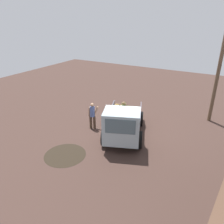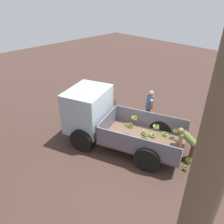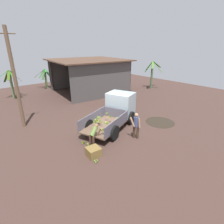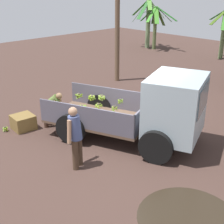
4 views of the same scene
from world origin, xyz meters
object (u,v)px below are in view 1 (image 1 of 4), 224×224
at_px(person_foreground_visitor, 92,115).
at_px(cargo_truck, 123,125).
at_px(utility_pole, 218,73).
at_px(person_worker_loading, 124,107).
at_px(banana_bunch_on_ground_2, 114,110).
at_px(banana_bunch_on_ground_1, 133,115).
at_px(wooden_crate_0, 118,109).
at_px(banana_bunch_on_ground_3, 127,114).
at_px(banana_bunch_on_ground_0, 113,108).

bearing_deg(person_foreground_visitor, cargo_truck, -131.04).
bearing_deg(cargo_truck, person_foreground_visitor, -127.32).
distance_m(utility_pole, person_worker_loading, 6.29).
distance_m(person_foreground_visitor, banana_bunch_on_ground_2, 3.00).
xyz_separation_m(banana_bunch_on_ground_1, wooden_crate_0, (-0.21, -1.36, 0.14)).
distance_m(banana_bunch_on_ground_1, banana_bunch_on_ground_3, 0.44).
relative_size(cargo_truck, person_worker_loading, 4.00).
bearing_deg(banana_bunch_on_ground_1, banana_bunch_on_ground_0, -103.09).
height_order(banana_bunch_on_ground_1, banana_bunch_on_ground_3, banana_bunch_on_ground_3).
distance_m(utility_pole, wooden_crate_0, 6.98).
relative_size(banana_bunch_on_ground_1, wooden_crate_0, 0.30).
height_order(utility_pole, banana_bunch_on_ground_3, utility_pole).
relative_size(cargo_truck, banana_bunch_on_ground_2, 20.28).
bearing_deg(cargo_truck, wooden_crate_0, -169.79).
bearing_deg(banana_bunch_on_ground_1, person_foreground_visitor, -28.49).
bearing_deg(wooden_crate_0, cargo_truck, 31.34).
distance_m(banana_bunch_on_ground_3, wooden_crate_0, 1.00).
xyz_separation_m(cargo_truck, utility_pole, (-5.44, 3.78, 2.15)).
xyz_separation_m(banana_bunch_on_ground_1, banana_bunch_on_ground_3, (0.12, -0.42, 0.02)).
relative_size(person_worker_loading, banana_bunch_on_ground_3, 4.63).
distance_m(banana_bunch_on_ground_0, banana_bunch_on_ground_3, 1.57).
distance_m(cargo_truck, banana_bunch_on_ground_3, 3.77).
height_order(person_foreground_visitor, banana_bunch_on_ground_3, person_foreground_visitor).
distance_m(cargo_truck, wooden_crate_0, 4.44).
xyz_separation_m(banana_bunch_on_ground_1, banana_bunch_on_ground_2, (-0.09, -1.56, 0.00)).
xyz_separation_m(utility_pole, wooden_crate_0, (1.73, -6.04, -3.03)).
bearing_deg(banana_bunch_on_ground_1, person_worker_loading, -59.28).
height_order(banana_bunch_on_ground_3, wooden_crate_0, wooden_crate_0).
bearing_deg(person_worker_loading, utility_pole, 91.06).
bearing_deg(utility_pole, banana_bunch_on_ground_3, -68.03).
relative_size(cargo_truck, person_foreground_visitor, 2.98).
xyz_separation_m(person_worker_loading, banana_bunch_on_ground_0, (-0.79, -1.30, -0.64)).
height_order(person_foreground_visitor, person_worker_loading, person_foreground_visitor).
relative_size(person_foreground_visitor, banana_bunch_on_ground_0, 9.60).
bearing_deg(banana_bunch_on_ground_0, utility_pole, 102.87).
height_order(banana_bunch_on_ground_1, banana_bunch_on_ground_2, banana_bunch_on_ground_1).
xyz_separation_m(banana_bunch_on_ground_2, banana_bunch_on_ground_3, (0.21, 1.14, 0.02)).
distance_m(banana_bunch_on_ground_0, wooden_crate_0, 0.60).
bearing_deg(banana_bunch_on_ground_0, person_foreground_visitor, 6.51).
height_order(utility_pole, person_worker_loading, utility_pole).
bearing_deg(person_worker_loading, person_foreground_visitor, -43.16).
bearing_deg(person_worker_loading, cargo_truck, 3.00).
bearing_deg(banana_bunch_on_ground_3, cargo_truck, 21.44).
distance_m(person_worker_loading, banana_bunch_on_ground_3, 0.67).
xyz_separation_m(person_foreground_visitor, banana_bunch_on_ground_1, (-2.80, 1.52, -0.83)).
distance_m(cargo_truck, person_worker_loading, 3.51).
height_order(utility_pole, wooden_crate_0, utility_pole).
relative_size(banana_bunch_on_ground_3, wooden_crate_0, 0.40).
bearing_deg(utility_pole, banana_bunch_on_ground_2, -73.49).
bearing_deg(person_foreground_visitor, person_worker_loading, -45.59).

